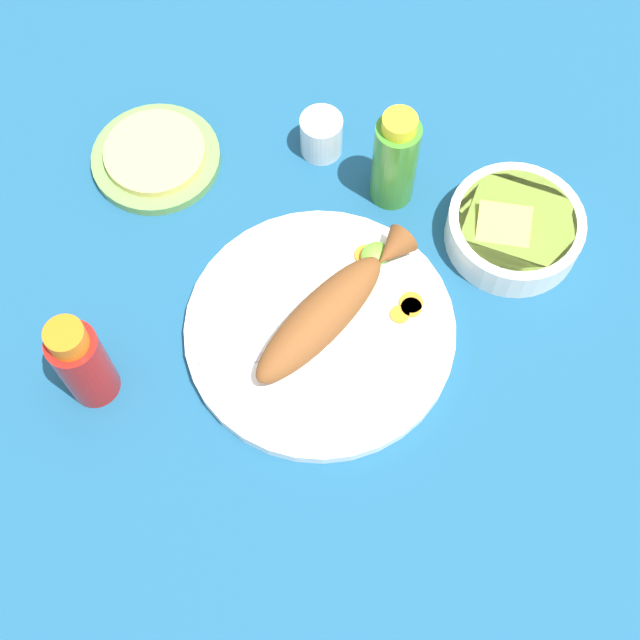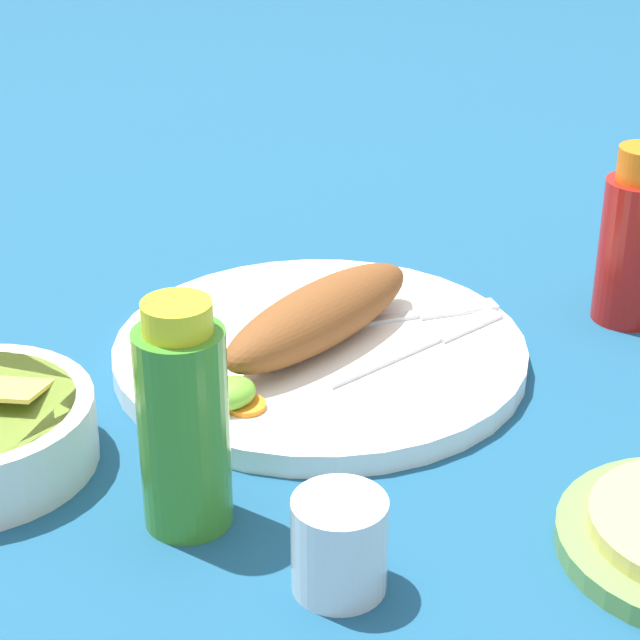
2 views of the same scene
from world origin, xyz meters
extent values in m
plane|color=navy|center=(0.00, 0.00, 0.00)|extent=(4.00, 4.00, 0.00)
cylinder|color=white|center=(0.00, 0.00, 0.01)|extent=(0.33, 0.33, 0.02)
ellipsoid|color=brown|center=(0.00, 0.00, 0.04)|extent=(0.21, 0.07, 0.05)
cone|color=brown|center=(-0.13, 0.00, 0.04)|extent=(0.05, 0.05, 0.04)
cube|color=silver|center=(0.04, 0.00, 0.02)|extent=(0.10, 0.07, 0.00)
cube|color=silver|center=(0.12, -0.05, 0.02)|extent=(0.07, 0.05, 0.00)
cube|color=silver|center=(0.01, -0.06, 0.02)|extent=(0.11, 0.03, 0.00)
cube|color=silver|center=(0.10, -0.07, 0.02)|extent=(0.07, 0.03, 0.00)
cylinder|color=orange|center=(-0.09, 0.06, 0.02)|extent=(0.03, 0.03, 0.00)
cylinder|color=orange|center=(-0.10, 0.06, 0.02)|extent=(0.03, 0.03, 0.00)
cylinder|color=orange|center=(-0.08, 0.06, 0.02)|extent=(0.02, 0.02, 0.00)
cylinder|color=orange|center=(-0.11, -0.03, 0.02)|extent=(0.03, 0.03, 0.00)
ellipsoid|color=#6BB233|center=(-0.11, -0.02, 0.03)|extent=(0.04, 0.03, 0.02)
cylinder|color=#B21914|center=(0.23, -0.15, 0.06)|extent=(0.06, 0.06, 0.12)
cylinder|color=#3D8428|center=(-0.21, -0.07, 0.07)|extent=(0.06, 0.06, 0.13)
cylinder|color=yellow|center=(-0.21, -0.07, 0.14)|extent=(0.04, 0.04, 0.02)
cylinder|color=silver|center=(-0.20, -0.19, 0.03)|extent=(0.06, 0.06, 0.06)
cylinder|color=white|center=(-0.20, -0.19, 0.01)|extent=(0.05, 0.05, 0.03)
cube|color=gold|center=(-0.23, 0.09, 0.05)|extent=(0.10, 0.10, 0.02)
camera|label=1|loc=(0.32, 0.31, 0.99)|focal=50.00mm
camera|label=2|loc=(-0.61, -0.53, 0.45)|focal=65.00mm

